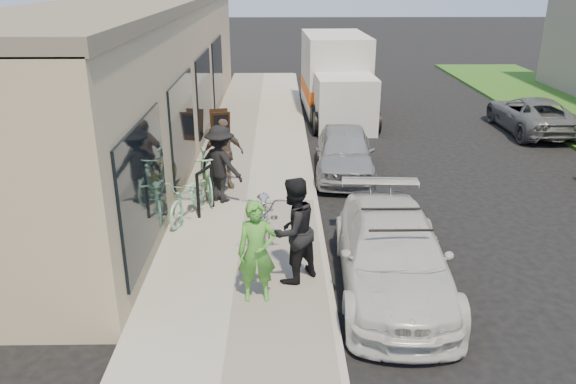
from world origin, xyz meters
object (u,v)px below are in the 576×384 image
object	(u,v)px
bike_rack	(205,186)
tandem_bike	(265,216)
far_car_gray	(532,114)
cruiser_bike_a	(206,174)
bystander_a	(221,164)
sandwich_board	(220,125)
sedan_white	(392,254)
moving_truck	(336,80)
cruiser_bike_c	(205,173)
sedan_silver	(345,151)
man_standing	(293,230)
cruiser_bike_b	(188,197)
bystander_b	(223,154)
woman_rider	(257,252)

from	to	relation	value
bike_rack	tandem_bike	bearing A→B (deg)	-50.20
far_car_gray	bike_rack	bearing A→B (deg)	35.32
cruiser_bike_a	bystander_a	world-z (taller)	bystander_a
sandwich_board	sedan_white	xyz separation A→B (m)	(3.61, -8.39, 0.01)
moving_truck	cruiser_bike_c	xyz separation A→B (m)	(-3.80, -8.12, -0.65)
bike_rack	sedan_silver	bearing A→B (deg)	40.46
sedan_silver	cruiser_bike_c	bearing A→B (deg)	-150.79
man_standing	bystander_a	world-z (taller)	man_standing
sedan_white	far_car_gray	distance (m)	11.69
tandem_bike	man_standing	bearing A→B (deg)	-70.52
bike_rack	bystander_a	distance (m)	0.75
sandwich_board	cruiser_bike_a	xyz separation A→B (m)	(0.13, -4.64, 0.08)
cruiser_bike_b	bystander_b	distance (m)	1.88
cruiser_bike_c	sandwich_board	bearing A→B (deg)	77.72
woman_rider	bystander_a	distance (m)	4.16
bystander_a	sedan_silver	bearing A→B (deg)	-108.14
man_standing	cruiser_bike_b	world-z (taller)	man_standing
bystander_b	tandem_bike	bearing A→B (deg)	-91.44
bike_rack	sandwich_board	size ratio (longest dim) A/B	1.08
cruiser_bike_b	bystander_a	size ratio (longest dim) A/B	1.01
sedan_silver	cruiser_bike_a	xyz separation A→B (m)	(-3.33, -1.90, 0.08)
woman_rider	moving_truck	bearing A→B (deg)	74.53
woman_rider	cruiser_bike_c	bearing A→B (deg)	101.66
sedan_white	bystander_a	world-z (taller)	bystander_a
cruiser_bike_a	cruiser_bike_b	bearing A→B (deg)	-116.07
far_car_gray	bystander_b	distance (m)	11.00
sedan_silver	sandwich_board	bearing A→B (deg)	146.29
bike_rack	sedan_silver	xyz separation A→B (m)	(3.25, 2.77, -0.12)
sedan_silver	bike_rack	bearing A→B (deg)	-134.86
sedan_silver	man_standing	size ratio (longest dim) A/B	2.03
sandwich_board	bystander_a	bearing A→B (deg)	-97.88
moving_truck	far_car_gray	size ratio (longest dim) A/B	1.41
sandwich_board	bystander_a	world-z (taller)	bystander_a
man_standing	bystander_b	bearing A→B (deg)	-113.23
sedan_silver	bystander_b	distance (m)	3.27
sedan_silver	bystander_a	size ratio (longest dim) A/B	2.11
moving_truck	cruiser_bike_a	distance (m)	9.28
cruiser_bike_c	cruiser_bike_b	bearing A→B (deg)	-109.64
cruiser_bike_b	bystander_b	size ratio (longest dim) A/B	1.04
sedan_silver	sedan_white	bearing A→B (deg)	-83.73
bike_rack	cruiser_bike_b	bearing A→B (deg)	-139.17
sedan_silver	cruiser_bike_c	world-z (taller)	sedan_silver
tandem_bike	sedan_white	bearing A→B (deg)	-33.43
sedan_silver	bystander_b	bearing A→B (deg)	-152.05
bike_rack	bystander_b	distance (m)	1.52
sedan_silver	far_car_gray	xyz separation A→B (m)	(6.60, 4.10, -0.04)
tandem_bike	cruiser_bike_a	world-z (taller)	tandem_bike
cruiser_bike_b	far_car_gray	bearing A→B (deg)	49.88
sedan_white	sandwich_board	bearing A→B (deg)	116.42
sedan_silver	moving_truck	world-z (taller)	moving_truck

